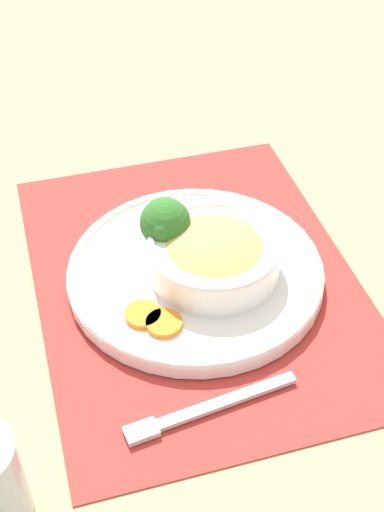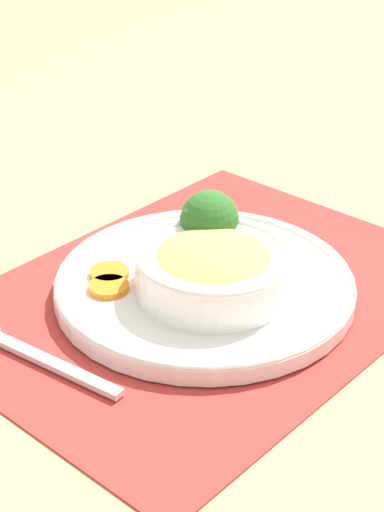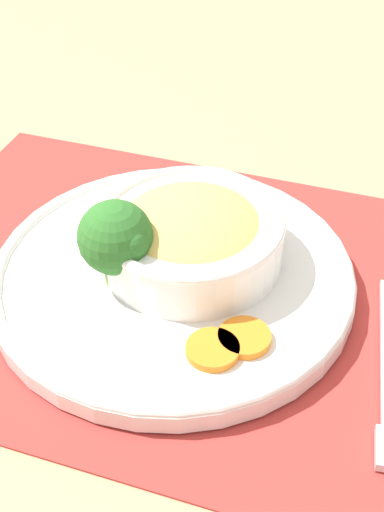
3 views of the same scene
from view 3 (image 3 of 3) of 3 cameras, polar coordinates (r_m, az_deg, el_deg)
The scene contains 7 objects.
ground_plane at distance 0.60m, azimuth -1.52°, elevation -2.61°, with size 4.00×4.00×0.00m, color tan.
placemat at distance 0.60m, azimuth -1.53°, elevation -2.47°, with size 0.50×0.38×0.00m.
plate at distance 0.59m, azimuth -1.55°, elevation -1.52°, with size 0.30×0.30×0.02m.
bowl at distance 0.58m, azimuth -0.08°, elevation 1.79°, with size 0.15×0.15×0.05m.
broccoli_floret at distance 0.55m, azimuth -6.11°, elevation 1.39°, with size 0.06×0.06×0.08m.
carrot_slice_near at distance 0.52m, azimuth 1.66°, elevation -7.49°, with size 0.04×0.04×0.01m.
carrot_slice_middle at distance 0.53m, azimuth 4.21°, elevation -6.52°, with size 0.04×0.04×0.01m.
Camera 3 is at (-0.16, 0.41, 0.41)m, focal length 50.00 mm.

